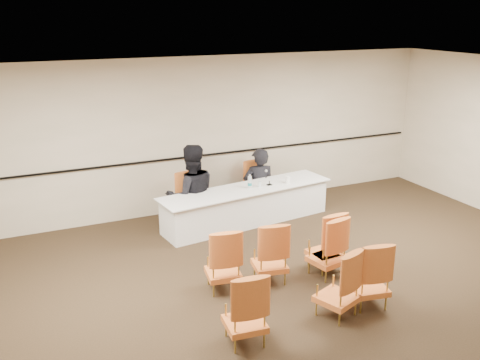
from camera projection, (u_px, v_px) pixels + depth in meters
name	position (u px, v px, depth m)	size (l,w,h in m)	color
floor	(307.00, 300.00, 7.34)	(10.00, 10.00, 0.00)	black
ceiling	(316.00, 80.00, 6.43)	(10.00, 10.00, 0.00)	white
wall_back	(202.00, 135.00, 10.35)	(10.00, 0.04, 3.00)	#B4A88E
wall_rail	(203.00, 155.00, 10.43)	(9.80, 0.04, 0.03)	black
panel_table	(247.00, 205.00, 9.94)	(3.36, 0.79, 0.67)	silver
panelist_main	(259.00, 191.00, 10.66)	(0.64, 0.42, 1.77)	black
panelist_main_chair	(259.00, 186.00, 10.63)	(0.50, 0.50, 0.95)	#A9571E
panelist_second	(192.00, 196.00, 9.86)	(0.96, 0.75, 1.97)	black
panelist_second_chair	(192.00, 199.00, 9.88)	(0.50, 0.50, 0.95)	#A9571E
papers	(265.00, 185.00, 10.01)	(0.30, 0.22, 0.00)	silver
microphone	(269.00, 178.00, 9.97)	(0.10, 0.19, 0.27)	black
water_bottle	(250.00, 181.00, 9.83)	(0.08, 0.08, 0.26)	#177983
drinking_glass	(260.00, 184.00, 9.90)	(0.06, 0.06, 0.10)	silver
coffee_cup	(288.00, 180.00, 10.11)	(0.09, 0.09, 0.14)	white
aud_chair_front_left	(223.00, 259.00, 7.50)	(0.50, 0.50, 0.95)	#A9571E
aud_chair_front_mid	(270.00, 251.00, 7.73)	(0.50, 0.50, 0.95)	#A9571E
aud_chair_front_right	(326.00, 240.00, 8.10)	(0.50, 0.50, 0.95)	#A9571E
aud_chair_back_left	(245.00, 307.00, 6.28)	(0.50, 0.50, 0.95)	#A9571E
aud_chair_back_mid	(337.00, 283.00, 6.84)	(0.50, 0.50, 0.95)	#A9571E
aud_chair_back_right	(369.00, 273.00, 7.09)	(0.50, 0.50, 0.95)	#A9571E
aud_chair_extra	(327.00, 246.00, 7.91)	(0.50, 0.50, 0.95)	#A9571E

